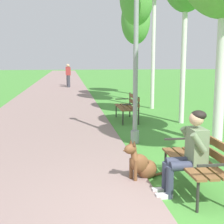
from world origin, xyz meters
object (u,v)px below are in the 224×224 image
object	(u,v)px
park_bench_near	(199,157)
lamp_post_near	(136,51)
park_bench_mid	(128,105)
person_seated_on_near_bench	(189,149)
birch_tree_sixth	(136,21)
pedestrian_distant	(68,76)
dog_brown	(142,165)
pedestrian_further_distant	(68,75)

from	to	relation	value
park_bench_near	lamp_post_near	xyz separation A→B (m)	(-0.38, 2.85, 1.65)
park_bench_mid	person_seated_on_near_bench	world-z (taller)	person_seated_on_near_bench
birch_tree_sixth	pedestrian_distant	size ratio (longest dim) A/B	3.30
dog_brown	pedestrian_further_distant	distance (m)	18.88
dog_brown	pedestrian_distant	xyz separation A→B (m)	(-1.14, 17.67, 0.58)
pedestrian_distant	pedestrian_further_distant	distance (m)	1.17
person_seated_on_near_bench	pedestrian_distant	bearing A→B (deg)	95.25
birch_tree_sixth	pedestrian_distant	world-z (taller)	birch_tree_sixth
lamp_post_near	pedestrian_further_distant	xyz separation A→B (m)	(-1.55, 16.51, -1.32)
park_bench_mid	person_seated_on_near_bench	bearing A→B (deg)	-91.99
person_seated_on_near_bench	birch_tree_sixth	bearing A→B (deg)	81.34
dog_brown	birch_tree_sixth	distance (m)	13.67
park_bench_near	park_bench_mid	bearing A→B (deg)	90.09
park_bench_near	birch_tree_sixth	xyz separation A→B (m)	(1.85, 13.40, 3.55)
person_seated_on_near_bench	lamp_post_near	xyz separation A→B (m)	(-0.17, 2.97, 1.48)
park_bench_mid	pedestrian_further_distant	xyz separation A→B (m)	(-1.92, 13.77, 0.33)
park_bench_mid	dog_brown	size ratio (longest dim) A/B	1.91
park_bench_mid	person_seated_on_near_bench	distance (m)	5.73
park_bench_near	lamp_post_near	size ratio (longest dim) A/B	0.36
person_seated_on_near_bench	park_bench_mid	bearing A→B (deg)	88.01
person_seated_on_near_bench	lamp_post_near	world-z (taller)	lamp_post_near
park_bench_mid	dog_brown	distance (m)	5.13
pedestrian_distant	dog_brown	bearing A→B (deg)	-86.30
park_bench_near	person_seated_on_near_bench	world-z (taller)	person_seated_on_near_bench
dog_brown	birch_tree_sixth	size ratio (longest dim) A/B	0.14
person_seated_on_near_bench	pedestrian_further_distant	bearing A→B (deg)	95.04
dog_brown	birch_tree_sixth	xyz separation A→B (m)	(2.60, 12.87, 3.80)
dog_brown	pedestrian_distant	bearing A→B (deg)	93.70
person_seated_on_near_bench	birch_tree_sixth	distance (m)	14.08
lamp_post_near	pedestrian_further_distant	distance (m)	16.64
person_seated_on_near_bench	pedestrian_distant	world-z (taller)	pedestrian_distant
pedestrian_further_distant	pedestrian_distant	bearing A→B (deg)	-88.26
park_bench_mid	pedestrian_distant	xyz separation A→B (m)	(-1.88, 12.60, 0.33)
park_bench_near	birch_tree_sixth	bearing A→B (deg)	82.13
park_bench_mid	pedestrian_distant	world-z (taller)	pedestrian_distant
lamp_post_near	birch_tree_sixth	bearing A→B (deg)	78.07
park_bench_near	lamp_post_near	bearing A→B (deg)	97.49
birch_tree_sixth	dog_brown	bearing A→B (deg)	-101.42
park_bench_mid	person_seated_on_near_bench	size ratio (longest dim) A/B	1.20
pedestrian_further_distant	dog_brown	bearing A→B (deg)	-86.43
birch_tree_sixth	pedestrian_further_distant	bearing A→B (deg)	122.33
lamp_post_near	dog_brown	bearing A→B (deg)	-99.11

